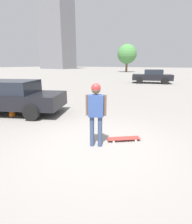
% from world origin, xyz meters
% --- Properties ---
extents(ground_plane, '(220.00, 220.00, 0.00)m').
position_xyz_m(ground_plane, '(0.00, 0.00, 0.00)').
color(ground_plane, gray).
extents(person, '(0.47, 0.34, 1.64)m').
position_xyz_m(person, '(0.00, 0.00, 1.03)').
color(person, '#38476B').
rests_on(person, ground_plane).
extents(skateboard, '(0.87, 0.75, 0.07)m').
position_xyz_m(skateboard, '(0.50, 0.68, 0.06)').
color(skateboard, '#A5332D').
rests_on(skateboard, ground_plane).
extents(car_parked_near, '(4.91, 3.48, 1.41)m').
position_xyz_m(car_parked_near, '(-4.82, 0.81, 0.73)').
color(car_parked_near, black).
rests_on(car_parked_near, ground_plane).
extents(car_parked_far, '(4.57, 2.92, 1.49)m').
position_xyz_m(car_parked_far, '(-2.65, 16.47, 0.77)').
color(car_parked_far, black).
rests_on(car_parked_far, ground_plane).
extents(building_block_distant, '(13.34, 9.36, 36.56)m').
position_xyz_m(building_block_distant, '(-54.13, 56.97, 18.28)').
color(building_block_distant, slate).
rests_on(building_block_distant, ground_plane).
extents(tree_distant, '(4.95, 4.95, 7.03)m').
position_xyz_m(tree_distant, '(-15.45, 41.07, 4.53)').
color(tree_distant, brown).
rests_on(tree_distant, ground_plane).
extents(traffic_cone, '(0.30, 0.30, 0.60)m').
position_xyz_m(traffic_cone, '(-4.39, 0.55, 0.30)').
color(traffic_cone, orange).
rests_on(traffic_cone, ground_plane).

